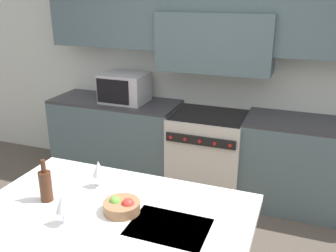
{
  "coord_description": "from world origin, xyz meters",
  "views": [
    {
      "loc": [
        0.92,
        -1.78,
        2.15
      ],
      "look_at": [
        -0.03,
        0.74,
        1.17
      ],
      "focal_mm": 40.0,
      "sensor_mm": 36.0,
      "label": 1
    }
  ],
  "objects_px": {
    "wine_glass_far": "(99,169)",
    "wine_glass_near": "(62,204)",
    "wine_bottle": "(46,185)",
    "range_stove": "(208,153)",
    "microwave": "(125,88)",
    "fruit_bowl": "(122,206)"
  },
  "relations": [
    {
      "from": "wine_bottle",
      "to": "microwave",
      "type": "bearing_deg",
      "value": 103.75
    },
    {
      "from": "microwave",
      "to": "fruit_bowl",
      "type": "relative_size",
      "value": 2.29
    },
    {
      "from": "range_stove",
      "to": "microwave",
      "type": "relative_size",
      "value": 1.83
    },
    {
      "from": "wine_bottle",
      "to": "wine_glass_near",
      "type": "height_order",
      "value": "wine_bottle"
    },
    {
      "from": "wine_glass_far",
      "to": "range_stove",
      "type": "bearing_deg",
      "value": 81.05
    },
    {
      "from": "wine_glass_far",
      "to": "wine_bottle",
      "type": "bearing_deg",
      "value": -129.66
    },
    {
      "from": "range_stove",
      "to": "wine_glass_near",
      "type": "distance_m",
      "value": 2.32
    },
    {
      "from": "wine_glass_far",
      "to": "microwave",
      "type": "bearing_deg",
      "value": 111.84
    },
    {
      "from": "microwave",
      "to": "range_stove",
      "type": "bearing_deg",
      "value": -1.06
    },
    {
      "from": "wine_glass_near",
      "to": "wine_bottle",
      "type": "bearing_deg",
      "value": 144.85
    },
    {
      "from": "wine_glass_near",
      "to": "wine_glass_far",
      "type": "distance_m",
      "value": 0.44
    },
    {
      "from": "range_stove",
      "to": "fruit_bowl",
      "type": "distance_m",
      "value": 2.07
    },
    {
      "from": "microwave",
      "to": "fruit_bowl",
      "type": "bearing_deg",
      "value": -63.66
    },
    {
      "from": "range_stove",
      "to": "microwave",
      "type": "distance_m",
      "value": 1.2
    },
    {
      "from": "wine_bottle",
      "to": "range_stove",
      "type": "bearing_deg",
      "value": 76.32
    },
    {
      "from": "wine_bottle",
      "to": "wine_glass_far",
      "type": "height_order",
      "value": "wine_bottle"
    },
    {
      "from": "wine_bottle",
      "to": "wine_glass_near",
      "type": "bearing_deg",
      "value": -35.15
    },
    {
      "from": "fruit_bowl",
      "to": "wine_glass_near",
      "type": "bearing_deg",
      "value": -137.24
    },
    {
      "from": "wine_glass_far",
      "to": "wine_glass_near",
      "type": "bearing_deg",
      "value": -85.62
    },
    {
      "from": "range_stove",
      "to": "wine_glass_near",
      "type": "height_order",
      "value": "wine_glass_near"
    },
    {
      "from": "range_stove",
      "to": "fruit_bowl",
      "type": "relative_size",
      "value": 4.19
    },
    {
      "from": "wine_glass_near",
      "to": "range_stove",
      "type": "bearing_deg",
      "value": 83.65
    }
  ]
}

